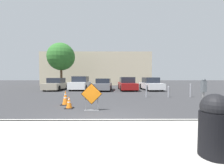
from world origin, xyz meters
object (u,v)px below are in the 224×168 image
object	(u,v)px
parked_car_third	(103,85)
parking_meter	(203,93)
parked_car_fifth	(151,84)
bollard_second	(168,91)
bollard_third	(191,90)
parked_car_second	(81,84)
traffic_cone_second	(66,98)
parked_car_nearest	(56,84)
road_closed_sign	(92,96)
parked_car_fourth	(127,84)
traffic_cone_nearest	(69,102)
trash_bin	(214,125)
bollard_nearest	(146,90)

from	to	relation	value
parked_car_third	parking_meter	xyz separation A→B (m)	(3.66, -12.73, 0.46)
parked_car_fifth	bollard_second	distance (m)	6.15
parked_car_third	bollard_third	world-z (taller)	parked_car_third
parked_car_second	bollard_third	xyz separation A→B (m)	(9.77, -6.51, -0.19)
parking_meter	bollard_second	bearing A→B (deg)	76.78
traffic_cone_second	parked_car_nearest	size ratio (longest dim) A/B	0.19
parked_car_second	road_closed_sign	bearing A→B (deg)	105.67
bollard_second	parked_car_second	bearing A→B (deg)	141.12
parked_car_second	bollard_second	size ratio (longest dim) A/B	5.01
parked_car_fourth	bollard_second	size ratio (longest dim) A/B	5.38
traffic_cone_second	parked_car_nearest	world-z (taller)	parked_car_nearest
traffic_cone_nearest	traffic_cone_second	bearing A→B (deg)	116.06
traffic_cone_nearest	bollard_second	distance (m)	7.63
traffic_cone_nearest	parked_car_nearest	size ratio (longest dim) A/B	0.15
parked_car_third	bollard_second	world-z (taller)	parked_car_third
road_closed_sign	parked_car_third	size ratio (longest dim) A/B	0.30
bollard_second	bollard_third	size ratio (longest dim) A/B	0.83
traffic_cone_second	bollard_third	bearing A→B (deg)	19.32
parked_car_third	parking_meter	size ratio (longest dim) A/B	3.04
trash_bin	parked_car_fourth	bearing A→B (deg)	89.93
trash_bin	road_closed_sign	bearing A→B (deg)	123.09
parked_car_nearest	parking_meter	world-z (taller)	parking_meter
trash_bin	parked_car_second	bearing A→B (deg)	109.92
road_closed_sign	bollard_second	world-z (taller)	road_closed_sign
parked_car_third	trash_bin	distance (m)	14.79
parked_car_fifth	bollard_third	xyz separation A→B (m)	(1.45, -6.14, -0.14)
bollard_nearest	parking_meter	size ratio (longest dim) A/B	0.72
traffic_cone_second	bollard_nearest	size ratio (longest dim) A/B	0.80
road_closed_sign	parked_car_second	world-z (taller)	parked_car_second
bollard_nearest	parked_car_third	bearing A→B (deg)	121.90
bollard_nearest	bollard_second	xyz separation A→B (m)	(1.70, 0.00, -0.08)
parked_car_fourth	bollard_nearest	world-z (taller)	parked_car_fourth
bollard_nearest	bollard_third	world-z (taller)	bollard_third
road_closed_sign	parked_car_fifth	size ratio (longest dim) A/B	0.29
road_closed_sign	traffic_cone_second	distance (m)	2.23
traffic_cone_second	parked_car_third	world-z (taller)	parked_car_third
road_closed_sign	bollard_nearest	distance (m)	5.77
parked_car_second	bollard_second	bearing A→B (deg)	142.72
traffic_cone_second	bollard_nearest	world-z (taller)	bollard_nearest
traffic_cone_second	bollard_second	distance (m)	7.60
parked_car_nearest	parked_car_second	world-z (taller)	parked_car_second
parked_car_fourth	trash_bin	size ratio (longest dim) A/B	4.03
traffic_cone_nearest	parked_car_third	distance (m)	9.85
traffic_cone_nearest	bollard_nearest	bearing A→B (deg)	39.73
traffic_cone_nearest	parked_car_second	size ratio (longest dim) A/B	0.15
trash_bin	traffic_cone_nearest	bearing A→B (deg)	129.77
trash_bin	parking_meter	distance (m)	2.05
parked_car_nearest	trash_bin	xyz separation A→B (m)	(8.30, -14.90, 0.07)
parked_car_nearest	parked_car_second	bearing A→B (deg)	-171.04
traffic_cone_nearest	parking_meter	xyz separation A→B (m)	(4.87, -2.95, 0.78)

